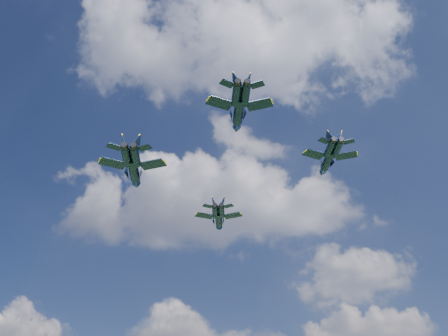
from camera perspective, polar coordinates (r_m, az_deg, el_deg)
jet_lead at (r=116.33m, az=-0.59°, el=-5.92°), size 10.93×14.13×3.36m
jet_left at (r=101.19m, az=-10.24°, el=-0.31°), size 13.19×17.35×4.10m
jet_right at (r=101.11m, az=11.72°, el=0.80°), size 10.78×14.25×3.36m
jet_slot at (r=81.70m, az=1.67°, el=6.40°), size 10.72×14.13×3.34m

